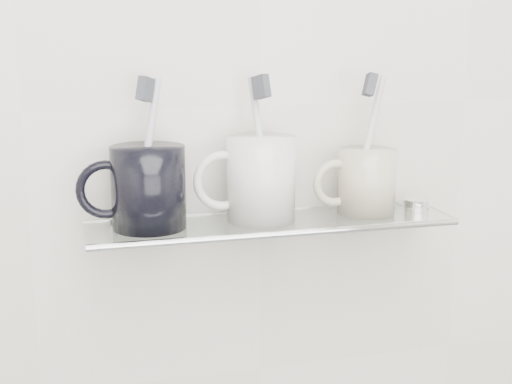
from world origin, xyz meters
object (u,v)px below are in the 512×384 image
object	(u,v)px
shelf_glass	(272,223)
mug_center	(261,179)
mug_left	(149,187)
mug_right	(367,181)

from	to	relation	value
shelf_glass	mug_center	size ratio (longest dim) A/B	4.34
shelf_glass	mug_left	distance (m)	0.18
mug_center	mug_right	distance (m)	0.15
shelf_glass	mug_left	xyz separation A→B (m)	(-0.17, 0.00, 0.06)
shelf_glass	mug_center	distance (m)	0.06
mug_right	mug_left	bearing A→B (deg)	178.36
mug_right	shelf_glass	bearing A→B (deg)	-179.60
shelf_glass	mug_right	distance (m)	0.15
mug_center	mug_right	xyz separation A→B (m)	(0.15, 0.00, -0.01)
shelf_glass	mug_right	size ratio (longest dim) A/B	5.45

